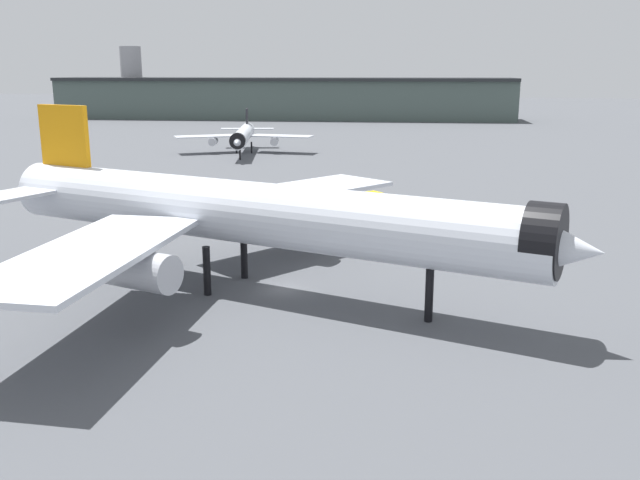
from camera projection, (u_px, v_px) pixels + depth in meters
The scene contains 6 objects.
ground at pixel (284, 290), 63.79m from camera, with size 900.00×900.00×0.00m, color #4C4F54.
airliner_near_gate at pixel (245, 214), 62.14m from camera, with size 59.16×52.80×16.23m.
airliner_far_taxiway at pixel (243, 136), 163.90m from camera, with size 32.91×36.63×9.94m.
terminal_building at pixel (278, 98), 278.12m from camera, with size 183.26×40.34×28.53m.
service_truck_front at pixel (364, 203), 96.20m from camera, with size 5.53×5.50×3.00m.
baggage_tug_wing at pixel (276, 206), 97.88m from camera, with size 3.25×1.98×1.85m.
Camera 1 is at (14.99, -59.03, 19.81)m, focal length 38.89 mm.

